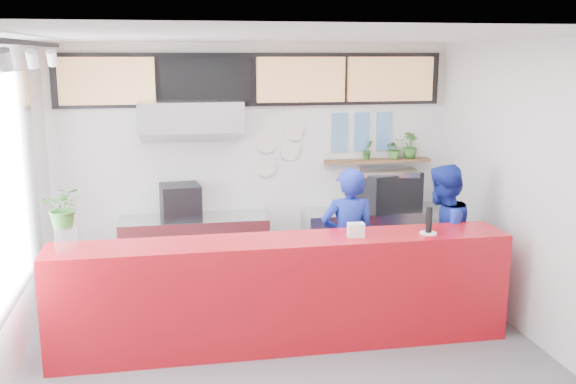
# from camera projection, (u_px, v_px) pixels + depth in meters

# --- Properties ---
(floor) EXTENTS (5.00, 5.00, 0.00)m
(floor) POSITION_uv_depth(u_px,v_px,m) (291.00, 362.00, 6.07)
(floor) COLOR slate
(floor) RESTS_ON ground
(ceiling) EXTENTS (5.00, 5.00, 0.00)m
(ceiling) POSITION_uv_depth(u_px,v_px,m) (291.00, 37.00, 5.44)
(ceiling) COLOR silver
(wall_back) EXTENTS (5.00, 0.00, 5.00)m
(wall_back) POSITION_uv_depth(u_px,v_px,m) (255.00, 163.00, 8.15)
(wall_back) COLOR white
(wall_back) RESTS_ON ground
(wall_right) EXTENTS (0.00, 5.00, 5.00)m
(wall_right) POSITION_uv_depth(u_px,v_px,m) (545.00, 198.00, 6.19)
(wall_right) COLOR white
(wall_right) RESTS_ON ground
(service_counter) EXTENTS (4.50, 0.60, 1.10)m
(service_counter) POSITION_uv_depth(u_px,v_px,m) (284.00, 292.00, 6.33)
(service_counter) COLOR #B30C16
(service_counter) RESTS_ON ground
(cream_band) EXTENTS (5.00, 0.02, 0.80)m
(cream_band) POSITION_uv_depth(u_px,v_px,m) (254.00, 75.00, 7.91)
(cream_band) COLOR beige
(cream_band) RESTS_ON wall_back
(prep_bench) EXTENTS (1.80, 0.60, 0.90)m
(prep_bench) POSITION_uv_depth(u_px,v_px,m) (195.00, 253.00, 7.94)
(prep_bench) COLOR #B2B5BA
(prep_bench) RESTS_ON ground
(panini_oven) EXTENTS (0.51, 0.51, 0.41)m
(panini_oven) POSITION_uv_depth(u_px,v_px,m) (181.00, 201.00, 7.78)
(panini_oven) COLOR black
(panini_oven) RESTS_ON prep_bench
(extraction_hood) EXTENTS (1.20, 0.70, 0.35)m
(extraction_hood) POSITION_uv_depth(u_px,v_px,m) (191.00, 116.00, 7.54)
(extraction_hood) COLOR #B2B5BA
(extraction_hood) RESTS_ON ceiling
(hood_lip) EXTENTS (1.20, 0.69, 0.31)m
(hood_lip) POSITION_uv_depth(u_px,v_px,m) (191.00, 133.00, 7.58)
(hood_lip) COLOR #B2B5BA
(hood_lip) RESTS_ON ceiling
(right_bench) EXTENTS (1.80, 0.60, 0.90)m
(right_bench) POSITION_uv_depth(u_px,v_px,m) (373.00, 243.00, 8.35)
(right_bench) COLOR #B2B5BA
(right_bench) RESTS_ON ground
(espresso_machine) EXTENTS (0.89, 0.75, 0.48)m
(espresso_machine) POSITION_uv_depth(u_px,v_px,m) (387.00, 191.00, 8.24)
(espresso_machine) COLOR black
(espresso_machine) RESTS_ON right_bench
(espresso_tray) EXTENTS (0.81, 0.63, 0.07)m
(espresso_tray) POSITION_uv_depth(u_px,v_px,m) (388.00, 172.00, 8.19)
(espresso_tray) COLOR silver
(espresso_tray) RESTS_ON espresso_machine
(herb_shelf) EXTENTS (1.40, 0.18, 0.04)m
(herb_shelf) POSITION_uv_depth(u_px,v_px,m) (378.00, 161.00, 8.34)
(herb_shelf) COLOR brown
(herb_shelf) RESTS_ON wall_back
(menu_board_far_left) EXTENTS (1.10, 0.10, 0.55)m
(menu_board_far_left) POSITION_uv_depth(u_px,v_px,m) (107.00, 81.00, 7.51)
(menu_board_far_left) COLOR tan
(menu_board_far_left) RESTS_ON wall_back
(menu_board_mid_left) EXTENTS (1.10, 0.10, 0.55)m
(menu_board_mid_left) POSITION_uv_depth(u_px,v_px,m) (207.00, 80.00, 7.71)
(menu_board_mid_left) COLOR black
(menu_board_mid_left) RESTS_ON wall_back
(menu_board_mid_right) EXTENTS (1.10, 0.10, 0.55)m
(menu_board_mid_right) POSITION_uv_depth(u_px,v_px,m) (301.00, 80.00, 7.92)
(menu_board_mid_right) COLOR tan
(menu_board_mid_right) RESTS_ON wall_back
(menu_board_far_right) EXTENTS (1.10, 0.10, 0.55)m
(menu_board_far_right) POSITION_uv_depth(u_px,v_px,m) (390.00, 79.00, 8.13)
(menu_board_far_right) COLOR tan
(menu_board_far_right) RESTS_ON wall_back
(soffit) EXTENTS (4.80, 0.04, 0.65)m
(soffit) POSITION_uv_depth(u_px,v_px,m) (254.00, 80.00, 7.90)
(soffit) COLOR black
(soffit) RESTS_ON wall_back
(window_pane) EXTENTS (0.04, 2.20, 1.90)m
(window_pane) POSITION_uv_depth(u_px,v_px,m) (5.00, 190.00, 5.56)
(window_pane) COLOR silver
(window_pane) RESTS_ON wall_left
(window_frame) EXTENTS (0.03, 2.30, 2.00)m
(window_frame) POSITION_uv_depth(u_px,v_px,m) (8.00, 190.00, 5.56)
(window_frame) COLOR #B2B5BA
(window_frame) RESTS_ON wall_left
(track_rail) EXTENTS (0.05, 2.40, 0.04)m
(track_rail) POSITION_uv_depth(u_px,v_px,m) (31.00, 43.00, 5.08)
(track_rail) COLOR black
(track_rail) RESTS_ON ceiling
(dec_plate_a) EXTENTS (0.24, 0.03, 0.24)m
(dec_plate_a) POSITION_uv_depth(u_px,v_px,m) (267.00, 144.00, 8.10)
(dec_plate_a) COLOR silver
(dec_plate_a) RESTS_ON wall_back
(dec_plate_b) EXTENTS (0.24, 0.03, 0.24)m
(dec_plate_b) POSITION_uv_depth(u_px,v_px,m) (290.00, 151.00, 8.17)
(dec_plate_b) COLOR silver
(dec_plate_b) RESTS_ON wall_back
(dec_plate_c) EXTENTS (0.24, 0.03, 0.24)m
(dec_plate_c) POSITION_uv_depth(u_px,v_px,m) (267.00, 167.00, 8.16)
(dec_plate_c) COLOR silver
(dec_plate_c) RESTS_ON wall_back
(dec_plate_d) EXTENTS (0.24, 0.03, 0.24)m
(dec_plate_d) POSITION_uv_depth(u_px,v_px,m) (294.00, 131.00, 8.13)
(dec_plate_d) COLOR silver
(dec_plate_d) RESTS_ON wall_back
(photo_frame_a) EXTENTS (0.20, 0.02, 0.25)m
(photo_frame_a) POSITION_uv_depth(u_px,v_px,m) (339.00, 122.00, 8.23)
(photo_frame_a) COLOR #598CBF
(photo_frame_a) RESTS_ON wall_back
(photo_frame_b) EXTENTS (0.20, 0.02, 0.25)m
(photo_frame_b) POSITION_uv_depth(u_px,v_px,m) (362.00, 122.00, 8.28)
(photo_frame_b) COLOR #598CBF
(photo_frame_b) RESTS_ON wall_back
(photo_frame_c) EXTENTS (0.20, 0.02, 0.25)m
(photo_frame_c) POSITION_uv_depth(u_px,v_px,m) (384.00, 122.00, 8.33)
(photo_frame_c) COLOR #598CBF
(photo_frame_c) RESTS_ON wall_back
(photo_frame_d) EXTENTS (0.20, 0.02, 0.25)m
(photo_frame_d) POSITION_uv_depth(u_px,v_px,m) (339.00, 142.00, 8.28)
(photo_frame_d) COLOR #598CBF
(photo_frame_d) RESTS_ON wall_back
(photo_frame_e) EXTENTS (0.20, 0.02, 0.25)m
(photo_frame_e) POSITION_uv_depth(u_px,v_px,m) (361.00, 141.00, 8.33)
(photo_frame_e) COLOR #598CBF
(photo_frame_e) RESTS_ON wall_back
(photo_frame_f) EXTENTS (0.20, 0.02, 0.25)m
(photo_frame_f) POSITION_uv_depth(u_px,v_px,m) (384.00, 141.00, 8.38)
(photo_frame_f) COLOR #598CBF
(photo_frame_f) RESTS_ON wall_back
(staff_center) EXTENTS (0.62, 0.42, 1.67)m
(staff_center) POSITION_uv_depth(u_px,v_px,m) (348.00, 242.00, 7.04)
(staff_center) COLOR navy
(staff_center) RESTS_ON ground
(staff_right) EXTENTS (1.04, 1.02, 1.69)m
(staff_right) POSITION_uv_depth(u_px,v_px,m) (441.00, 240.00, 7.10)
(staff_right) COLOR navy
(staff_right) RESTS_ON ground
(herb_b) EXTENTS (0.17, 0.15, 0.26)m
(herb_b) POSITION_uv_depth(u_px,v_px,m) (368.00, 150.00, 8.29)
(herb_b) COLOR #336B25
(herb_b) RESTS_ON herb_shelf
(herb_c) EXTENTS (0.25, 0.22, 0.27)m
(herb_c) POSITION_uv_depth(u_px,v_px,m) (395.00, 148.00, 8.35)
(herb_c) COLOR #336B25
(herb_c) RESTS_ON herb_shelf
(herb_d) EXTENTS (0.24, 0.23, 0.34)m
(herb_d) POSITION_uv_depth(u_px,v_px,m) (410.00, 145.00, 8.38)
(herb_d) COLOR #336B25
(herb_d) RESTS_ON herb_shelf
(glass_vase) EXTENTS (0.25, 0.25, 0.25)m
(glass_vase) POSITION_uv_depth(u_px,v_px,m) (66.00, 238.00, 5.79)
(glass_vase) COLOR white
(glass_vase) RESTS_ON service_counter
(basil_vase) EXTENTS (0.36, 0.31, 0.39)m
(basil_vase) POSITION_uv_depth(u_px,v_px,m) (64.00, 207.00, 5.73)
(basil_vase) COLOR #336B25
(basil_vase) RESTS_ON glass_vase
(napkin_holder) EXTENTS (0.16, 0.10, 0.14)m
(napkin_holder) POSITION_uv_depth(u_px,v_px,m) (356.00, 230.00, 6.28)
(napkin_holder) COLOR white
(napkin_holder) RESTS_ON service_counter
(white_plate) EXTENTS (0.20, 0.20, 0.01)m
(white_plate) POSITION_uv_depth(u_px,v_px,m) (428.00, 233.00, 6.41)
(white_plate) COLOR white
(white_plate) RESTS_ON service_counter
(pepper_mill) EXTENTS (0.08, 0.08, 0.25)m
(pepper_mill) POSITION_uv_depth(u_px,v_px,m) (429.00, 220.00, 6.38)
(pepper_mill) COLOR black
(pepper_mill) RESTS_ON white_plate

